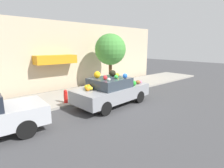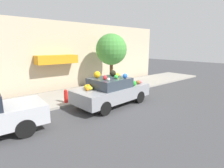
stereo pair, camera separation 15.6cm
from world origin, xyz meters
TOP-DOWN VIEW (x-y plane):
  - ground_plane at (0.00, 0.00)m, footprint 60.00×60.00m
  - sidewalk_curb at (0.00, 2.70)m, footprint 24.00×3.20m
  - building_facade at (-0.05, 4.92)m, footprint 18.00×1.20m
  - street_tree at (2.49, 3.03)m, footprint 2.23×2.23m
  - fire_hydrant at (-1.87, 1.50)m, footprint 0.20×0.20m
  - art_car at (-0.02, -0.03)m, footprint 4.22×2.16m

SIDE VIEW (x-z plane):
  - ground_plane at x=0.00m, z-range 0.00..0.00m
  - sidewalk_curb at x=0.00m, z-range 0.00..0.12m
  - fire_hydrant at x=-1.87m, z-range 0.11..0.81m
  - art_car at x=-0.02m, z-range -0.12..1.67m
  - building_facade at x=-0.05m, z-range -0.01..4.68m
  - street_tree at x=2.49m, z-range 0.88..4.67m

